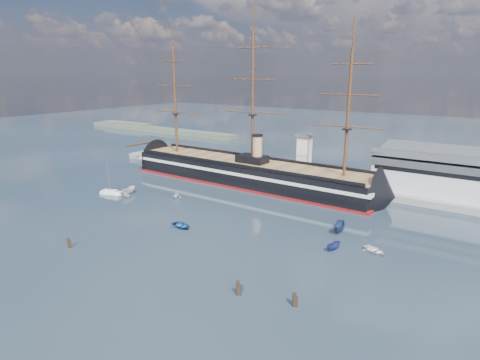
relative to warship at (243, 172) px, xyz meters
The scene contains 16 objects.
ground 24.61m from the warship, 55.46° to the right, with size 600.00×600.00×0.00m, color #192533.
quay 28.93m from the warship, 33.95° to the left, with size 180.00×18.00×2.00m, color slate.
quay_tower 21.97m from the warship, 37.79° to the left, with size 5.00×5.00×15.00m.
shoreline 146.20m from the warship, 149.13° to the left, with size 120.00×10.00×4.00m.
warship is the anchor object (origin of this frame).
sailboat 43.94m from the warship, 128.39° to the right, with size 7.07×4.43×10.91m.
motorboat_a 38.78m from the warship, 125.52° to the right, with size 7.13×2.61×2.85m, color silver.
motorboat_b 44.55m from the warship, 76.65° to the right, with size 3.72×1.49×1.74m, color navy.
motorboat_c 58.09m from the warship, 36.74° to the right, with size 5.08×1.86×2.03m, color navy.
motorboat_d 27.04m from the warship, 106.58° to the right, with size 5.42×2.35×1.99m, color white.
motorboat_e 62.57m from the warship, 29.69° to the right, with size 3.36×1.34×1.57m, color silver.
motorboat_f 50.18m from the warship, 28.84° to the right, with size 7.20×2.64×2.88m, color navy.
motorboat_g 39.82m from the warship, 121.00° to the right, with size 4.06×1.49×1.63m, color beige.
piling_near_left 65.91m from the warship, 92.00° to the right, with size 0.64×0.64×2.94m, color black.
piling_near_right 72.80m from the warship, 57.20° to the right, with size 0.64×0.64×3.38m, color black.
piling_far_right 76.66m from the warship, 50.20° to the right, with size 0.64×0.64×3.16m, color black.
Camera 1 is at (60.34, -52.15, 37.19)m, focal length 30.00 mm.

